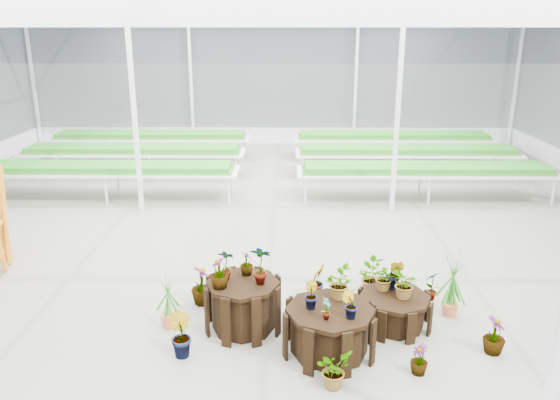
{
  "coord_description": "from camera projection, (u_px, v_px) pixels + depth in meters",
  "views": [
    {
      "loc": [
        0.46,
        -8.41,
        4.2
      ],
      "look_at": [
        0.36,
        0.73,
        1.3
      ],
      "focal_mm": 35.0,
      "sensor_mm": 36.0,
      "label": 1
    }
  ],
  "objects": [
    {
      "name": "ground_plane",
      "position": [
        258.0,
        285.0,
        9.29
      ],
      "size": [
        24.0,
        24.0,
        0.0
      ],
      "primitive_type": "plane",
      "color": "gray",
      "rests_on": "ground"
    },
    {
      "name": "greenhouse_shell",
      "position": [
        257.0,
        157.0,
        8.61
      ],
      "size": [
        18.0,
        24.0,
        4.5
      ],
      "primitive_type": null,
      "color": "white",
      "rests_on": "ground"
    },
    {
      "name": "steel_frame",
      "position": [
        257.0,
        157.0,
        8.61
      ],
      "size": [
        18.0,
        24.0,
        4.5
      ],
      "primitive_type": null,
      "color": "silver",
      "rests_on": "ground"
    },
    {
      "name": "nursery_benches",
      "position": [
        270.0,
        162.0,
        16.03
      ],
      "size": [
        16.0,
        7.0,
        0.84
      ],
      "primitive_type": null,
      "color": "silver",
      "rests_on": "ground"
    },
    {
      "name": "plinth_tall",
      "position": [
        243.0,
        305.0,
        7.88
      ],
      "size": [
        1.43,
        1.43,
        0.74
      ],
      "primitive_type": "cylinder",
      "rotation": [
        0.0,
        0.0,
        0.41
      ],
      "color": "black",
      "rests_on": "ground"
    },
    {
      "name": "plinth_mid",
      "position": [
        329.0,
        330.0,
        7.31
      ],
      "size": [
        1.52,
        1.52,
        0.65
      ],
      "primitive_type": "cylinder",
      "rotation": [
        0.0,
        0.0,
        0.28
      ],
      "color": "black",
      "rests_on": "ground"
    },
    {
      "name": "plinth_low",
      "position": [
        394.0,
        311.0,
        7.99
      ],
      "size": [
        1.31,
        1.31,
        0.48
      ],
      "primitive_type": "cylinder",
      "rotation": [
        0.0,
        0.0,
        0.27
      ],
      "color": "black",
      "rests_on": "ground"
    },
    {
      "name": "nursery_plants",
      "position": [
        319.0,
        292.0,
        8.01
      ],
      "size": [
        4.89,
        3.08,
        1.33
      ],
      "color": "#23731C",
      "rests_on": "ground"
    }
  ]
}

